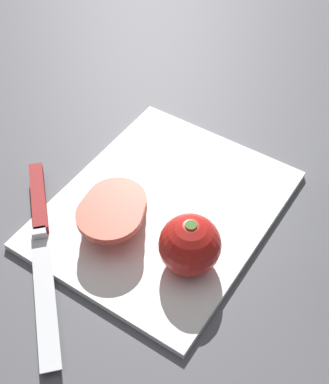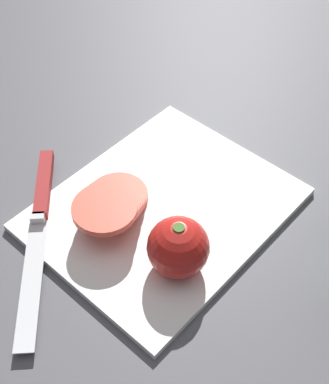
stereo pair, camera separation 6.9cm
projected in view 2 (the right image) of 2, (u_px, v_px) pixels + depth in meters
ground_plane at (119, 249)px, 0.68m from camera, size 3.00×3.00×0.00m
cutting_board at (164, 209)px, 0.72m from camera, size 0.33×0.27×0.01m
whole_tomato at (178, 247)px, 0.63m from camera, size 0.07×0.07×0.08m
knife at (40, 205)px, 0.71m from camera, size 0.23×0.23×0.01m
tomato_slice_stack_near at (112, 202)px, 0.69m from camera, size 0.13×0.11×0.05m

